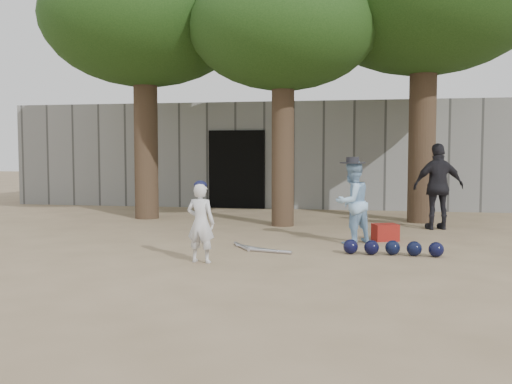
% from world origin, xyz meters
% --- Properties ---
extents(ground, '(70.00, 70.00, 0.00)m').
position_xyz_m(ground, '(0.00, 0.00, 0.00)').
color(ground, '#937C5E').
rests_on(ground, ground).
extents(boy_player, '(0.45, 0.33, 1.15)m').
position_xyz_m(boy_player, '(-0.01, -0.09, 0.57)').
color(boy_player, silver).
rests_on(boy_player, ground).
extents(spectator_blue, '(0.88, 0.88, 1.43)m').
position_xyz_m(spectator_blue, '(2.11, 2.03, 0.72)').
color(spectator_blue, '#95C0E6').
rests_on(spectator_blue, ground).
extents(spectator_dark, '(1.11, 0.68, 1.77)m').
position_xyz_m(spectator_dark, '(3.82, 4.19, 0.89)').
color(spectator_dark, black).
rests_on(spectator_dark, ground).
extents(red_bag, '(0.50, 0.45, 0.30)m').
position_xyz_m(red_bag, '(2.69, 2.46, 0.15)').
color(red_bag, '#A32615').
rests_on(red_bag, ground).
extents(back_building, '(16.00, 5.24, 3.00)m').
position_xyz_m(back_building, '(-0.00, 10.33, 1.50)').
color(back_building, gray).
rests_on(back_building, ground).
extents(helmet_row, '(1.51, 0.28, 0.23)m').
position_xyz_m(helmet_row, '(2.74, 0.98, 0.12)').
color(helmet_row, black).
rests_on(helmet_row, ground).
extents(bat_pile, '(1.10, 0.80, 0.06)m').
position_xyz_m(bat_pile, '(0.59, 1.04, 0.03)').
color(bat_pile, '#B5B3BB').
rests_on(bat_pile, ground).
extents(tree_row, '(11.40, 5.80, 6.69)m').
position_xyz_m(tree_row, '(0.74, 5.02, 4.69)').
color(tree_row, brown).
rests_on(tree_row, ground).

